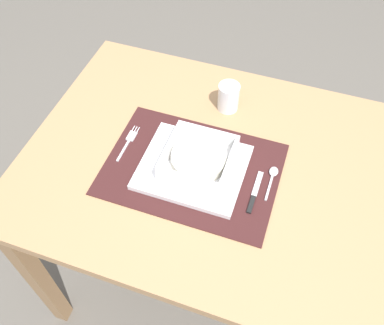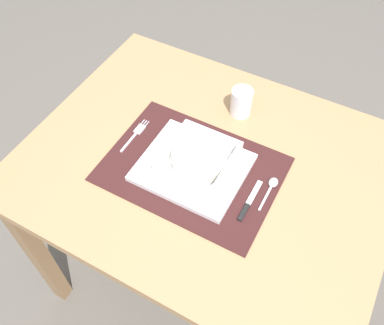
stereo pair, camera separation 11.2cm
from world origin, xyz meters
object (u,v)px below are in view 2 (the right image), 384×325
object	(u,v)px
dining_table	(206,184)
spoon	(272,186)
porridge_bowl	(199,161)
drinking_glass	(241,103)
fork	(136,133)
butter_knife	(249,203)

from	to	relation	value
dining_table	spoon	bearing A→B (deg)	2.14
porridge_bowl	spoon	distance (m)	0.20
drinking_glass	fork	bearing A→B (deg)	-135.30
porridge_bowl	fork	size ratio (longest dim) A/B	1.30
dining_table	drinking_glass	bearing A→B (deg)	90.14
dining_table	fork	xyz separation A→B (m)	(-0.23, -0.01, 0.11)
fork	drinking_glass	size ratio (longest dim) A/B	1.55
spoon	drinking_glass	bearing A→B (deg)	132.01
porridge_bowl	drinking_glass	bearing A→B (deg)	88.00
fork	butter_knife	bearing A→B (deg)	-13.69
porridge_bowl	butter_knife	size ratio (longest dim) A/B	1.30
spoon	drinking_glass	world-z (taller)	drinking_glass
porridge_bowl	butter_knife	bearing A→B (deg)	-12.13
fork	drinking_glass	distance (m)	0.32
porridge_bowl	spoon	world-z (taller)	porridge_bowl
fork	dining_table	bearing A→B (deg)	-2.67
dining_table	spoon	distance (m)	0.22
spoon	butter_knife	distance (m)	0.08
fork	butter_knife	xyz separation A→B (m)	(0.38, -0.06, 0.00)
fork	spoon	bearing A→B (deg)	-2.54
butter_knife	drinking_glass	xyz separation A→B (m)	(-0.15, 0.29, 0.03)
porridge_bowl	drinking_glass	xyz separation A→B (m)	(0.01, 0.25, -0.00)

